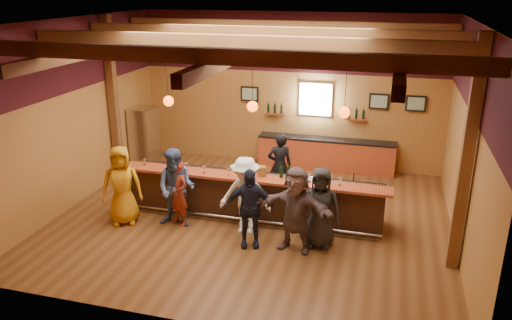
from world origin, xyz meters
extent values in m
plane|color=brown|center=(0.00, 0.00, 0.00)|extent=(9.00, 9.00, 0.00)
cube|color=#996329|center=(0.00, 4.00, 2.25)|extent=(9.00, 0.04, 4.50)
cube|color=#996329|center=(0.00, -4.00, 2.25)|extent=(9.00, 0.04, 4.50)
cube|color=#996329|center=(-4.50, 0.00, 2.25)|extent=(0.04, 8.00, 4.50)
cube|color=#996329|center=(4.50, 0.00, 2.25)|extent=(0.04, 8.00, 4.50)
cube|color=brown|center=(0.00, 0.00, 4.50)|extent=(9.00, 8.00, 0.04)
cube|color=#380F15|center=(0.00, 3.98, 3.65)|extent=(9.00, 0.01, 1.70)
cube|color=#380F15|center=(-4.48, 0.00, 3.65)|extent=(0.01, 8.00, 1.70)
cube|color=#380F15|center=(4.48, 0.00, 3.65)|extent=(0.01, 8.00, 1.70)
cube|color=brown|center=(-4.35, 1.50, 2.25)|extent=(0.22, 0.22, 4.50)
cube|color=brown|center=(4.35, -1.00, 2.25)|extent=(0.22, 0.22, 4.50)
cube|color=brown|center=(0.00, -3.00, 4.20)|extent=(8.80, 0.20, 0.25)
cube|color=brown|center=(0.00, -1.00, 4.20)|extent=(8.80, 0.20, 0.25)
cube|color=brown|center=(0.00, 1.00, 4.20)|extent=(8.80, 0.20, 0.25)
cube|color=brown|center=(0.00, 3.00, 4.20)|extent=(8.80, 0.20, 0.25)
cube|color=brown|center=(-3.00, 0.00, 3.95)|extent=(0.18, 7.80, 0.22)
cube|color=brown|center=(0.00, 0.00, 3.95)|extent=(0.18, 7.80, 0.22)
cube|color=brown|center=(3.00, 0.00, 3.95)|extent=(0.18, 7.80, 0.22)
cube|color=black|center=(0.00, 0.00, 0.53)|extent=(6.00, 0.60, 1.05)
cube|color=#95351B|center=(0.00, -0.18, 1.08)|extent=(6.30, 0.50, 0.06)
cube|color=black|center=(0.00, 0.38, 0.93)|extent=(6.00, 0.48, 0.05)
cube|color=black|center=(0.00, 0.38, 0.45)|extent=(6.00, 0.48, 0.90)
cube|color=silver|center=(2.00, 0.38, 0.88)|extent=(0.45, 0.40, 0.14)
cube|color=silver|center=(2.50, 0.38, 0.88)|extent=(0.45, 0.40, 0.14)
cylinder|color=silver|center=(0.00, -0.42, 0.15)|extent=(6.00, 0.06, 0.06)
cube|color=#95351B|center=(1.20, 3.72, 0.45)|extent=(4.00, 0.50, 0.90)
cube|color=black|center=(1.20, 3.72, 0.93)|extent=(4.00, 0.52, 0.05)
cube|color=silver|center=(0.80, 3.95, 2.05)|extent=(0.95, 0.08, 0.95)
cube|color=white|center=(0.80, 3.90, 2.05)|extent=(0.78, 0.01, 0.78)
cube|color=black|center=(-1.20, 3.94, 2.10)|extent=(0.55, 0.04, 0.45)
cube|color=silver|center=(-1.20, 3.92, 2.10)|extent=(0.45, 0.01, 0.35)
cube|color=black|center=(2.60, 3.94, 2.10)|extent=(0.55, 0.04, 0.45)
cube|color=silver|center=(2.60, 3.92, 2.10)|extent=(0.45, 0.01, 0.35)
cube|color=black|center=(3.60, 3.94, 2.10)|extent=(0.55, 0.04, 0.45)
cube|color=silver|center=(3.60, 3.92, 2.10)|extent=(0.45, 0.01, 0.35)
cube|color=#95351B|center=(-0.40, 3.88, 1.55)|extent=(0.60, 0.18, 0.04)
cylinder|color=black|center=(-0.60, 3.88, 1.70)|extent=(0.07, 0.07, 0.26)
cylinder|color=black|center=(-0.40, 3.88, 1.70)|extent=(0.07, 0.07, 0.26)
cylinder|color=black|center=(-0.20, 3.88, 1.70)|extent=(0.07, 0.07, 0.26)
cube|color=#95351B|center=(2.00, 3.88, 1.55)|extent=(0.60, 0.18, 0.04)
cylinder|color=black|center=(1.80, 3.88, 1.70)|extent=(0.07, 0.07, 0.26)
cylinder|color=black|center=(2.00, 3.88, 1.70)|extent=(0.07, 0.07, 0.26)
cylinder|color=black|center=(2.20, 3.88, 1.70)|extent=(0.07, 0.07, 0.26)
cylinder|color=black|center=(-2.00, 0.00, 3.33)|extent=(0.01, 0.01, 1.25)
sphere|color=#FF450C|center=(-2.00, 0.00, 2.70)|extent=(0.24, 0.24, 0.24)
cylinder|color=black|center=(0.00, 0.00, 3.33)|extent=(0.01, 0.01, 1.25)
sphere|color=#FF450C|center=(0.00, 0.00, 2.70)|extent=(0.24, 0.24, 0.24)
cylinder|color=black|center=(2.00, 0.00, 3.33)|extent=(0.01, 0.01, 1.25)
sphere|color=#FF450C|center=(2.00, 0.00, 2.70)|extent=(0.24, 0.24, 0.24)
cube|color=silver|center=(-4.10, 2.60, 0.90)|extent=(0.70, 0.70, 1.80)
imported|color=orange|center=(-2.80, -1.01, 0.93)|extent=(1.07, 0.91, 1.85)
imported|color=maroon|center=(-1.53, -0.76, 0.77)|extent=(0.67, 0.58, 1.53)
imported|color=#435886|center=(-1.55, -0.81, 0.92)|extent=(0.90, 0.70, 1.83)
imported|color=white|center=(0.04, -0.72, 0.88)|extent=(1.20, 0.76, 1.76)
imported|color=#1B2036|center=(0.29, -1.27, 0.86)|extent=(1.09, 0.67, 1.73)
imported|color=#604D4D|center=(1.24, -1.19, 0.91)|extent=(1.75, 0.80, 1.82)
imported|color=black|center=(1.70, -0.89, 0.87)|extent=(0.90, 0.64, 1.75)
imported|color=black|center=(0.33, 1.38, 0.86)|extent=(0.73, 0.61, 1.72)
cylinder|color=brown|center=(0.23, -0.05, 1.22)|extent=(0.21, 0.21, 0.23)
cylinder|color=black|center=(0.68, -0.03, 1.24)|extent=(0.08, 0.08, 0.26)
cylinder|color=black|center=(0.68, -0.03, 1.41)|extent=(0.03, 0.03, 0.09)
cylinder|color=black|center=(0.85, -0.02, 1.24)|extent=(0.08, 0.08, 0.26)
cylinder|color=black|center=(0.85, -0.02, 1.41)|extent=(0.03, 0.03, 0.09)
cylinder|color=silver|center=(-2.68, -0.10, 1.11)|extent=(0.07, 0.07, 0.01)
cylinder|color=silver|center=(-2.68, -0.10, 1.17)|extent=(0.01, 0.01, 0.10)
sphere|color=silver|center=(-2.68, -0.10, 1.24)|extent=(0.08, 0.08, 0.08)
cylinder|color=silver|center=(-1.94, -0.14, 1.11)|extent=(0.07, 0.07, 0.01)
cylinder|color=silver|center=(-1.94, -0.14, 1.17)|extent=(0.01, 0.01, 0.10)
sphere|color=silver|center=(-1.94, -0.14, 1.25)|extent=(0.08, 0.08, 0.08)
cylinder|color=silver|center=(-1.57, -0.15, 1.11)|extent=(0.07, 0.07, 0.01)
cylinder|color=silver|center=(-1.57, -0.15, 1.17)|extent=(0.01, 0.01, 0.10)
sphere|color=silver|center=(-1.57, -0.15, 1.25)|extent=(0.08, 0.08, 0.08)
cylinder|color=silver|center=(-1.10, -0.22, 1.11)|extent=(0.07, 0.07, 0.01)
cylinder|color=silver|center=(-1.10, -0.22, 1.17)|extent=(0.01, 0.01, 0.10)
sphere|color=silver|center=(-1.10, -0.22, 1.25)|extent=(0.08, 0.08, 0.08)
cylinder|color=silver|center=(-0.52, -0.21, 1.11)|extent=(0.07, 0.07, 0.01)
cylinder|color=silver|center=(-0.52, -0.21, 1.17)|extent=(0.01, 0.01, 0.10)
sphere|color=silver|center=(-0.52, -0.21, 1.25)|extent=(0.08, 0.08, 0.08)
cylinder|color=silver|center=(0.99, -0.23, 1.11)|extent=(0.06, 0.06, 0.01)
cylinder|color=silver|center=(0.99, -0.23, 1.16)|extent=(0.01, 0.01, 0.09)
sphere|color=silver|center=(0.99, -0.23, 1.23)|extent=(0.07, 0.07, 0.07)
cylinder|color=silver|center=(1.34, -0.12, 1.11)|extent=(0.08, 0.08, 0.01)
cylinder|color=silver|center=(1.34, -0.12, 1.17)|extent=(0.01, 0.01, 0.11)
sphere|color=silver|center=(1.34, -0.12, 1.26)|extent=(0.09, 0.09, 0.09)
cylinder|color=silver|center=(2.01, -0.14, 1.11)|extent=(0.08, 0.08, 0.01)
cylinder|color=silver|center=(2.01, -0.14, 1.17)|extent=(0.01, 0.01, 0.11)
sphere|color=silver|center=(2.01, -0.14, 1.26)|extent=(0.09, 0.09, 0.09)
camera|label=1|loc=(2.91, -10.28, 5.27)|focal=35.00mm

